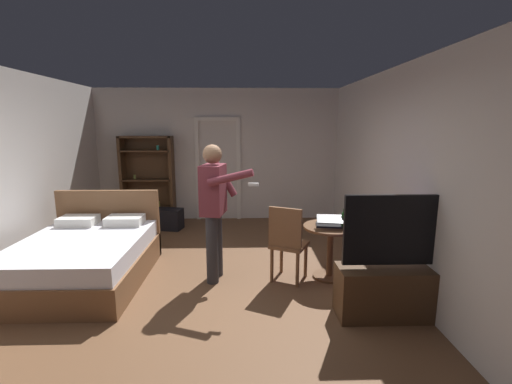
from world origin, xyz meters
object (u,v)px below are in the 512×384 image
bed (86,257)px  person_blue_shirt (214,203)px  laptop (329,223)px  bottle_on_table (344,220)px  wooden_chair (287,241)px  side_table (330,242)px  suitcase_dark (166,219)px  tv_flatscreen (400,283)px  bookshelf (148,176)px

bed → person_blue_shirt: person_blue_shirt is taller
laptop → bottle_on_table: (0.18, -0.04, 0.05)m
wooden_chair → person_blue_shirt: person_blue_shirt is taller
side_table → person_blue_shirt: (-1.49, -0.00, 0.53)m
wooden_chair → suitcase_dark: size_ratio=1.62×
bed → tv_flatscreen: bearing=-15.2°
tv_flatscreen → wooden_chair: size_ratio=1.32×
tv_flatscreen → bottle_on_table: 1.05m
tv_flatscreen → person_blue_shirt: (-1.98, 0.96, 0.63)m
tv_flatscreen → bottle_on_table: (-0.36, 0.89, 0.43)m
wooden_chair → side_table: bearing=11.5°
laptop → person_blue_shirt: size_ratio=0.21×
bookshelf → suitcase_dark: (0.45, -0.59, -0.76)m
laptop → wooden_chair: 0.58m
person_blue_shirt → bed: bearing=179.1°
bookshelf → side_table: (3.08, -2.84, -0.48)m
side_table → bottle_on_table: size_ratio=2.96×
side_table → wooden_chair: bearing=-168.5°
person_blue_shirt → suitcase_dark: 2.66m
bed → side_table: bearing=-0.4°
laptop → suitcase_dark: laptop is taller
bookshelf → laptop: bookshelf is taller
bottle_on_table → wooden_chair: size_ratio=0.24×
person_blue_shirt → tv_flatscreen: bearing=-25.9°
bookshelf → bottle_on_table: (3.22, -2.92, -0.15)m
laptop → person_blue_shirt: (-1.45, 0.04, 0.26)m
bed → suitcase_dark: bed is taller
person_blue_shirt → laptop: bearing=-1.5°
tv_flatscreen → laptop: size_ratio=3.50×
bookshelf → side_table: bearing=-42.6°
side_table → bookshelf: bearing=137.4°
bottle_on_table → person_blue_shirt: bearing=177.3°
bottle_on_table → suitcase_dark: size_ratio=0.39×
laptop → tv_flatscreen: bearing=-60.0°
bookshelf → person_blue_shirt: size_ratio=1.01×
side_table → bottle_on_table: (0.14, -0.08, 0.32)m
tv_flatscreen → wooden_chair: (-1.07, 0.85, 0.17)m
bookshelf → suitcase_dark: bearing=-52.1°
suitcase_dark → bed: bearing=-91.1°
side_table → suitcase_dark: 3.47m
laptop → suitcase_dark: bearing=138.4°
person_blue_shirt → side_table: bearing=0.2°
tv_flatscreen → laptop: (-0.53, 0.93, 0.38)m
laptop → bottle_on_table: size_ratio=1.56×
bottle_on_table → laptop: bearing=168.1°
bookshelf → person_blue_shirt: bearing=-60.7°
tv_flatscreen → side_table: 1.09m
tv_flatscreen → laptop: bearing=120.0°
tv_flatscreen → wooden_chair: bearing=141.5°
bookshelf → bottle_on_table: 4.35m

